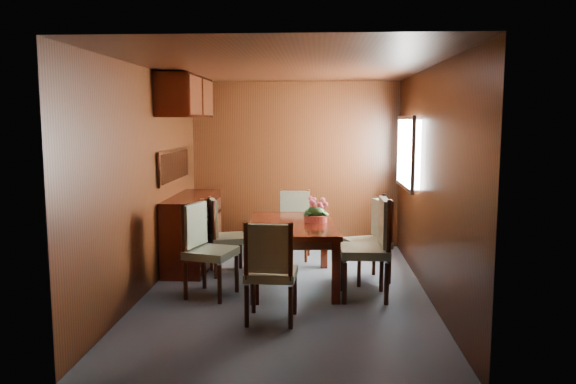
# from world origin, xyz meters

# --- Properties ---
(ground) EXTENTS (4.50, 4.50, 0.00)m
(ground) POSITION_xyz_m (0.00, 0.00, 0.00)
(ground) COLOR #3A444F
(ground) RESTS_ON ground
(room_shell) EXTENTS (3.06, 4.52, 2.41)m
(room_shell) POSITION_xyz_m (-0.10, 0.33, 1.63)
(room_shell) COLOR black
(room_shell) RESTS_ON ground
(sideboard) EXTENTS (0.48, 1.40, 0.90)m
(sideboard) POSITION_xyz_m (-1.25, 1.00, 0.45)
(sideboard) COLOR black
(sideboard) RESTS_ON ground
(dining_table) EXTENTS (1.05, 1.57, 0.70)m
(dining_table) POSITION_xyz_m (0.06, 0.27, 0.61)
(dining_table) COLOR black
(dining_table) RESTS_ON ground
(chair_left_near) EXTENTS (0.57, 0.58, 1.00)m
(chair_left_near) POSITION_xyz_m (-0.85, -0.18, 0.56)
(chair_left_near) COLOR black
(chair_left_near) RESTS_ON ground
(chair_left_far) EXTENTS (0.53, 0.55, 0.92)m
(chair_left_far) POSITION_xyz_m (-0.81, 0.65, 0.51)
(chair_left_far) COLOR black
(chair_left_far) RESTS_ON ground
(chair_right_near) EXTENTS (0.49, 0.51, 1.07)m
(chair_right_near) POSITION_xyz_m (0.90, -0.17, 0.59)
(chair_right_near) COLOR black
(chair_right_near) RESTS_ON ground
(chair_right_far) EXTENTS (0.56, 0.57, 0.95)m
(chair_right_far) POSITION_xyz_m (0.97, 0.48, 0.53)
(chair_right_far) COLOR black
(chair_right_far) RESTS_ON ground
(chair_head) EXTENTS (0.48, 0.46, 0.96)m
(chair_head) POSITION_xyz_m (-0.09, -0.97, 0.53)
(chair_head) COLOR black
(chair_head) RESTS_ON ground
(chair_foot) EXTENTS (0.46, 0.44, 0.91)m
(chair_foot) POSITION_xyz_m (0.01, 1.52, 0.51)
(chair_foot) COLOR black
(chair_foot) RESTS_ON ground
(flower_centerpiece) EXTENTS (0.28, 0.28, 0.28)m
(flower_centerpiece) POSITION_xyz_m (0.31, 0.35, 0.84)
(flower_centerpiece) COLOR #C24A3B
(flower_centerpiece) RESTS_ON dining_table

